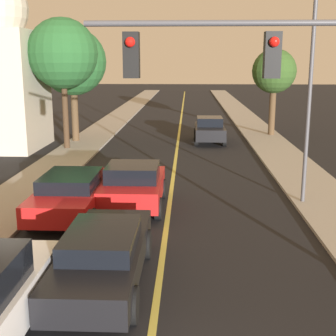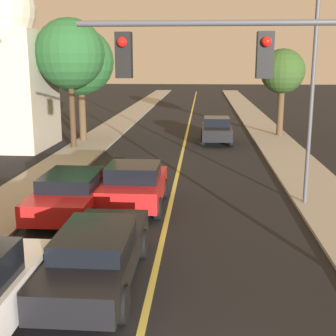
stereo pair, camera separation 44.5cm
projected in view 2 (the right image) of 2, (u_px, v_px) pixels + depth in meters
name	position (u px, v px, depth m)	size (l,w,h in m)	color
road_surface	(190.00, 119.00, 40.94)	(8.73, 80.00, 0.01)	black
sidewalk_left	(127.00, 118.00, 41.33)	(2.50, 80.00, 0.12)	#9E998E
sidewalk_right	(255.00, 119.00, 40.52)	(2.50, 80.00, 0.12)	#9E998E
car_near_lane_front	(97.00, 253.00, 10.46)	(1.85, 4.97, 1.39)	black
car_near_lane_second	(134.00, 185.00, 16.05)	(2.08, 3.92, 1.56)	red
car_outer_lane_second	(73.00, 191.00, 15.46)	(2.06, 5.09, 1.41)	red
car_far_oncoming	(217.00, 130.00, 28.94)	(1.90, 4.11, 1.57)	black
traffic_signal_mast	(282.00, 92.00, 9.29)	(6.30, 0.42, 5.81)	#47474C
streetlamp_right	(299.00, 63.00, 15.40)	(2.10, 0.36, 7.45)	#47474C
tree_left_near	(80.00, 62.00, 28.29)	(4.06, 4.06, 6.85)	#4C3823
tree_left_far	(70.00, 54.00, 25.77)	(3.86, 3.86, 7.18)	#3D2B1C
tree_right_near	(282.00, 72.00, 30.42)	(2.89, 2.89, 5.65)	#4C3823
domed_building_left	(2.00, 65.00, 26.60)	(4.99, 4.99, 9.90)	#BCB29E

